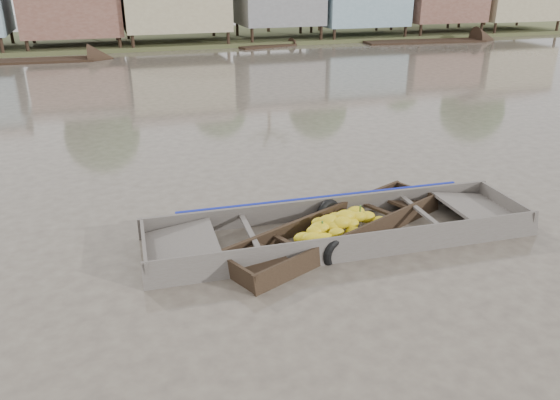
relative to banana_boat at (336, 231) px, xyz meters
name	(u,v)px	position (x,y,z in m)	size (l,w,h in m)	color
ground	(266,260)	(-1.51, -0.46, -0.12)	(120.00, 120.00, 0.00)	#483F37
banana_boat	(336,231)	(0.00, 0.00, 0.00)	(5.06, 3.15, 0.70)	black
viewer_boat	(340,234)	(0.09, 0.00, -0.07)	(7.42, 2.19, 0.59)	#4A433E
distant_boats	(219,53)	(2.99, 25.24, -0.17)	(42.42, 3.88, 0.35)	black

